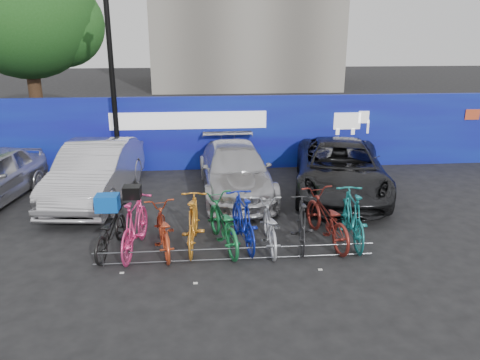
{
  "coord_description": "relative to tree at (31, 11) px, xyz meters",
  "views": [
    {
      "loc": [
        -0.64,
        -8.99,
        4.42
      ],
      "look_at": [
        0.31,
        2.0,
        0.86
      ],
      "focal_mm": 35.0,
      "sensor_mm": 36.0,
      "label": 1
    }
  ],
  "objects": [
    {
      "name": "ground",
      "position": [
        6.77,
        -10.06,
        -5.07
      ],
      "size": [
        100.0,
        100.0,
        0.0
      ],
      "primitive_type": "plane",
      "color": "black",
      "rests_on": "ground"
    },
    {
      "name": "hoarding",
      "position": [
        6.78,
        -4.06,
        -3.86
      ],
      "size": [
        22.0,
        0.18,
        2.4
      ],
      "color": "#140A8F",
      "rests_on": "ground"
    },
    {
      "name": "tree",
      "position": [
        0.0,
        0.0,
        0.0
      ],
      "size": [
        5.4,
        5.2,
        7.8
      ],
      "color": "#382314",
      "rests_on": "ground"
    },
    {
      "name": "lamppost",
      "position": [
        3.57,
        -4.66,
        -1.8
      ],
      "size": [
        0.25,
        0.5,
        6.11
      ],
      "color": "black",
      "rests_on": "ground"
    },
    {
      "name": "bike_rack",
      "position": [
        6.77,
        -10.66,
        -4.91
      ],
      "size": [
        5.6,
        0.03,
        0.3
      ],
      "color": "#595B60",
      "rests_on": "ground"
    },
    {
      "name": "car_1",
      "position": [
        3.3,
        -6.7,
        -4.3
      ],
      "size": [
        2.09,
        4.82,
        1.54
      ],
      "primitive_type": "imported",
      "rotation": [
        0.0,
        0.0,
        -0.1
      ],
      "color": "#BDBCC2",
      "rests_on": "ground"
    },
    {
      "name": "car_2",
      "position": [
        7.08,
        -6.54,
        -4.39
      ],
      "size": [
        2.06,
        4.72,
        1.35
      ],
      "primitive_type": "imported",
      "rotation": [
        0.0,
        0.0,
        0.04
      ],
      "color": "#B2B2B7",
      "rests_on": "ground"
    },
    {
      "name": "car_3",
      "position": [
        10.01,
        -6.81,
        -4.35
      ],
      "size": [
        3.46,
        5.6,
        1.45
      ],
      "primitive_type": "imported",
      "rotation": [
        0.0,
        0.0,
        -0.22
      ],
      "color": "black",
      "rests_on": "ground"
    },
    {
      "name": "bike_0",
      "position": [
        4.22,
        -10.0,
        -4.61
      ],
      "size": [
        0.9,
        1.83,
        0.92
      ],
      "primitive_type": "imported",
      "rotation": [
        0.0,
        0.0,
        2.97
      ],
      "color": "black",
      "rests_on": "ground"
    },
    {
      "name": "bike_1",
      "position": [
        4.74,
        -10.05,
        -4.47
      ],
      "size": [
        0.82,
        2.04,
        1.19
      ],
      "primitive_type": "imported",
      "rotation": [
        0.0,
        0.0,
        3.0
      ],
      "color": "#EF357C",
      "rests_on": "ground"
    },
    {
      "name": "bike_2",
      "position": [
        5.31,
        -10.06,
        -4.59
      ],
      "size": [
        0.95,
        1.91,
        0.96
      ],
      "primitive_type": "imported",
      "rotation": [
        0.0,
        0.0,
        3.32
      ],
      "color": "#B73E1E",
      "rests_on": "ground"
    },
    {
      "name": "bike_3",
      "position": [
        5.94,
        -9.94,
        -4.5
      ],
      "size": [
        0.68,
        1.94,
        1.15
      ],
      "primitive_type": "imported",
      "rotation": [
        0.0,
        0.0,
        3.07
      ],
      "color": "orange",
      "rests_on": "ground"
    },
    {
      "name": "bike_4",
      "position": [
        6.55,
        -9.97,
        -4.53
      ],
      "size": [
        1.16,
        2.14,
        1.07
      ],
      "primitive_type": "imported",
      "rotation": [
        0.0,
        0.0,
        3.37
      ],
      "color": "#19773C",
      "rests_on": "ground"
    },
    {
      "name": "bike_5",
      "position": [
        6.99,
        -9.92,
        -4.49
      ],
      "size": [
        0.82,
        1.97,
        1.15
      ],
      "primitive_type": "imported",
      "rotation": [
        0.0,
        0.0,
        3.29
      ],
      "color": "#0F209E",
      "rests_on": "ground"
    },
    {
      "name": "bike_6",
      "position": [
        7.53,
        -10.07,
        -4.59
      ],
      "size": [
        0.67,
        1.83,
        0.96
      ],
      "primitive_type": "imported",
      "rotation": [
        0.0,
        0.0,
        3.13
      ],
      "color": "#ACAFB5",
      "rests_on": "ground"
    },
    {
      "name": "bike_7",
      "position": [
        8.24,
        -10.03,
        -4.55
      ],
      "size": [
        0.74,
        1.77,
        1.03
      ],
      "primitive_type": "imported",
      "rotation": [
        0.0,
        0.0,
        2.99
      ],
      "color": "#242426",
      "rests_on": "ground"
    },
    {
      "name": "bike_8",
      "position": [
        8.79,
        -9.93,
        -4.52
      ],
      "size": [
        1.08,
        2.18,
        1.09
      ],
      "primitive_type": "imported",
      "rotation": [
        0.0,
        0.0,
        3.32
      ],
      "color": "maroon",
      "rests_on": "ground"
    },
    {
      "name": "bike_9",
      "position": [
        9.34,
        -9.98,
        -4.47
      ],
      "size": [
        0.69,
        2.01,
        1.19
      ],
      "primitive_type": "imported",
      "rotation": [
        0.0,
        0.0,
        3.07
      ],
      "color": "#197C7D",
      "rests_on": "ground"
    },
    {
      "name": "cargo_crate",
      "position": [
        4.22,
        -10.0,
        -3.99
      ],
      "size": [
        0.47,
        0.36,
        0.33
      ],
      "primitive_type": "cube",
      "rotation": [
        0.0,
        0.0,
        -0.02
      ],
      "color": "blue",
      "rests_on": "bike_0"
    },
    {
      "name": "cargo_topcase",
      "position": [
        4.74,
        -10.05,
        -3.75
      ],
      "size": [
        0.35,
        0.31,
        0.25
      ],
      "primitive_type": "cube",
      "rotation": [
        0.0,
        0.0,
        -0.03
      ],
      "color": "black",
      "rests_on": "bike_1"
    }
  ]
}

